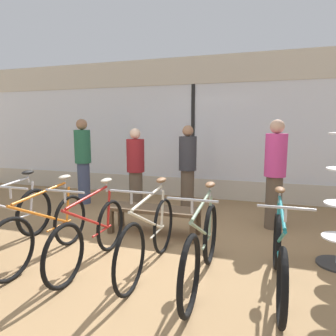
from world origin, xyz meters
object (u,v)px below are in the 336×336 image
object	(u,v)px
bicycle_center_right	(149,236)
customer_near_bench	(188,167)
customer_by_window	(83,159)
bicycle_far_right	(279,256)
bicycle_center_left	(91,235)
customer_mid_floor	(275,172)
bicycle_far_left	(7,220)
bicycle_left	(45,229)
display_bench	(154,212)
customer_near_rack	(136,169)
bicycle_right	(202,248)

from	to	relation	value
bicycle_center_right	customer_near_bench	size ratio (longest dim) A/B	1.05
bicycle_center_right	customer_by_window	world-z (taller)	customer_by_window
bicycle_far_right	bicycle_center_left	bearing A→B (deg)	-177.44
customer_mid_floor	customer_near_bench	bearing A→B (deg)	162.19
bicycle_far_left	customer_near_bench	size ratio (longest dim) A/B	1.06
customer_mid_floor	customer_near_bench	world-z (taller)	customer_mid_floor
bicycle_center_right	bicycle_left	bearing A→B (deg)	-173.46
bicycle_center_left	display_bench	xyz separation A→B (m)	(0.35, 1.23, -0.04)
bicycle_far_left	bicycle_center_right	bearing A→B (deg)	0.69
customer_near_rack	customer_near_bench	size ratio (longest dim) A/B	0.97
bicycle_left	bicycle_center_right	xyz separation A→B (m)	(1.34, 0.15, 0.01)
bicycle_right	display_bench	world-z (taller)	bicycle_right
bicycle_left	bicycle_right	distance (m)	1.98
bicycle_far_right	customer_near_rack	bearing A→B (deg)	139.42
bicycle_far_left	customer_mid_floor	distance (m)	4.05
bicycle_far_left	bicycle_center_left	distance (m)	1.37
bicycle_far_left	customer_mid_floor	size ratio (longest dim) A/B	1.00
display_bench	customer_by_window	size ratio (longest dim) A/B	0.77
customer_near_bench	bicycle_center_right	bearing A→B (deg)	-86.20
bicycle_left	customer_near_rack	size ratio (longest dim) A/B	1.09
bicycle_far_left	bicycle_center_right	size ratio (longest dim) A/B	1.00
bicycle_left	bicycle_far_right	world-z (taller)	bicycle_left
bicycle_center_left	display_bench	world-z (taller)	bicycle_center_left
bicycle_center_left	bicycle_right	xyz separation A→B (m)	(1.35, -0.01, 0.01)
bicycle_far_left	display_bench	distance (m)	2.06
bicycle_center_left	customer_near_bench	xyz separation A→B (m)	(0.54, 2.59, 0.50)
bicycle_far_right	bicycle_far_left	bearing A→B (deg)	179.98
bicycle_center_right	customer_by_window	size ratio (longest dim) A/B	0.98
bicycle_far_left	customer_near_bench	bearing A→B (deg)	52.57
bicycle_far_right	display_bench	xyz separation A→B (m)	(-1.77, 1.14, -0.03)
bicycle_center_left	bicycle_right	distance (m)	1.35
customer_by_window	bicycle_center_right	bearing A→B (deg)	-44.35
bicycle_far_left	bicycle_center_left	world-z (taller)	bicycle_far_left
bicycle_left	bicycle_center_left	xyz separation A→B (m)	(0.64, 0.03, -0.01)
bicycle_far_left	customer_by_window	xyz separation A→B (m)	(-0.37, 2.41, 0.56)
customer_near_rack	customer_near_bench	world-z (taller)	customer_near_bench
bicycle_left	customer_by_window	world-z (taller)	customer_by_window
customer_near_rack	customer_mid_floor	bearing A→B (deg)	-4.14
bicycle_far_left	bicycle_far_right	bearing A→B (deg)	-0.02
bicycle_right	customer_near_rack	distance (m)	2.91
bicycle_center_right	customer_near_bench	world-z (taller)	customer_near_bench
bicycle_right	bicycle_far_left	bearing A→B (deg)	177.83
bicycle_center_right	bicycle_right	size ratio (longest dim) A/B	0.99
bicycle_center_right	customer_mid_floor	world-z (taller)	customer_mid_floor
customer_by_window	bicycle_far_left	bearing A→B (deg)	-81.21
display_bench	customer_mid_floor	xyz separation A→B (m)	(1.77, 0.85, 0.59)
bicycle_center_right	customer_near_bench	xyz separation A→B (m)	(-0.16, 2.47, 0.48)
bicycle_left	customer_by_window	xyz separation A→B (m)	(-1.10, 2.54, 0.57)
customer_near_rack	display_bench	bearing A→B (deg)	-53.74
bicycle_left	customer_mid_floor	xyz separation A→B (m)	(2.75, 2.11, 0.54)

